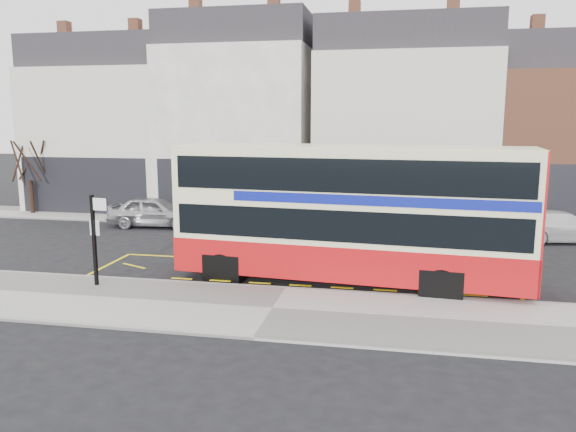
% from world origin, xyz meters
% --- Properties ---
extents(ground, '(120.00, 120.00, 0.00)m').
position_xyz_m(ground, '(0.00, 0.00, 0.00)').
color(ground, black).
rests_on(ground, ground).
extents(pavement, '(40.00, 4.00, 0.15)m').
position_xyz_m(pavement, '(0.00, -2.30, 0.07)').
color(pavement, '#A7A49F').
rests_on(pavement, ground).
extents(kerb, '(40.00, 0.15, 0.15)m').
position_xyz_m(kerb, '(0.00, -0.38, 0.07)').
color(kerb, gray).
rests_on(kerb, ground).
extents(far_pavement, '(50.00, 3.00, 0.15)m').
position_xyz_m(far_pavement, '(0.00, 11.00, 0.07)').
color(far_pavement, '#A7A49F').
rests_on(far_pavement, ground).
extents(road_markings, '(14.00, 3.40, 0.01)m').
position_xyz_m(road_markings, '(0.00, 1.60, 0.01)').
color(road_markings, yellow).
rests_on(road_markings, ground).
extents(terrace_far_left, '(8.00, 8.01, 10.80)m').
position_xyz_m(terrace_far_left, '(-13.50, 14.99, 4.82)').
color(terrace_far_left, silver).
rests_on(terrace_far_left, ground).
extents(terrace_left, '(8.00, 8.01, 11.80)m').
position_xyz_m(terrace_left, '(-5.50, 14.99, 5.32)').
color(terrace_left, white).
rests_on(terrace_left, ground).
extents(terrace_green_shop, '(9.00, 8.01, 11.30)m').
position_xyz_m(terrace_green_shop, '(3.50, 14.99, 5.07)').
color(terrace_green_shop, silver).
rests_on(terrace_green_shop, ground).
extents(double_decker_bus, '(11.26, 3.48, 4.43)m').
position_xyz_m(double_decker_bus, '(1.83, 0.91, 2.33)').
color(double_decker_bus, beige).
rests_on(double_decker_bus, ground).
extents(bus_stop_post, '(0.70, 0.18, 2.84)m').
position_xyz_m(bus_stop_post, '(-5.79, -1.25, 1.87)').
color(bus_stop_post, black).
rests_on(bus_stop_post, pavement).
extents(car_silver, '(4.58, 2.14, 1.52)m').
position_xyz_m(car_silver, '(-8.41, 8.76, 0.76)').
color(car_silver, '#ACABB0').
rests_on(car_silver, ground).
extents(car_grey, '(4.43, 2.46, 1.38)m').
position_xyz_m(car_grey, '(-3.44, 8.28, 0.69)').
color(car_grey, '#42444A').
rests_on(car_grey, ground).
extents(car_white, '(4.89, 2.72, 1.34)m').
position_xyz_m(car_white, '(10.29, 8.94, 0.67)').
color(car_white, white).
rests_on(car_white, ground).
extents(street_tree_left, '(2.43, 2.43, 5.26)m').
position_xyz_m(street_tree_left, '(-16.42, 10.59, 3.58)').
color(street_tree_left, black).
rests_on(street_tree_left, ground).
extents(street_tree_right, '(2.49, 2.49, 5.38)m').
position_xyz_m(street_tree_right, '(7.10, 11.96, 3.66)').
color(street_tree_right, black).
rests_on(street_tree_right, ground).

